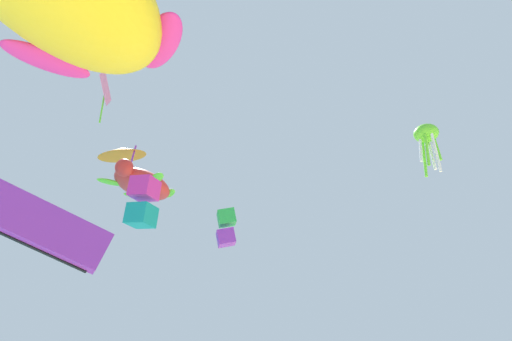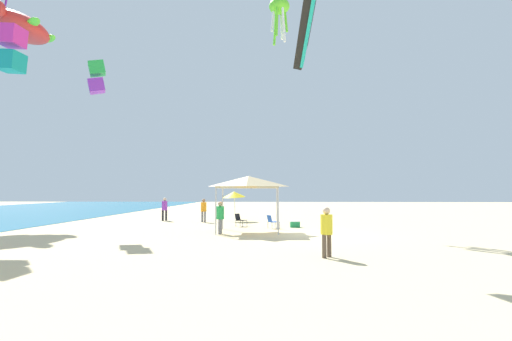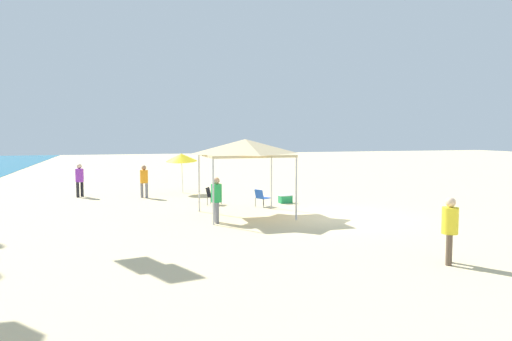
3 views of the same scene
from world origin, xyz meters
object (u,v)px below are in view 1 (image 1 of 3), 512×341
object	(u,v)px
kite_delta_orange	(122,152)
kite_turtle_red	(142,184)
kite_parafoil_purple	(32,221)
kite_diamond_pink	(105,90)
kite_box_green	(226,228)
kite_box_magenta	(143,202)
kite_octopus_lime	(427,136)

from	to	relation	value
kite_delta_orange	kite_turtle_red	xyz separation A→B (m)	(-3.45, -4.71, -5.13)
kite_parafoil_purple	kite_turtle_red	bearing A→B (deg)	70.58
kite_diamond_pink	kite_box_green	size ratio (longest dim) A/B	2.07
kite_parafoil_purple	kite_diamond_pink	world-z (taller)	kite_diamond_pink
kite_box_magenta	kite_octopus_lime	distance (m)	16.91
kite_diamond_pink	kite_turtle_red	xyz separation A→B (m)	(7.14, 0.81, -4.05)
kite_box_magenta	kite_delta_orange	xyz separation A→B (m)	(14.37, 11.77, 11.08)
kite_octopus_lime	kite_turtle_red	size ratio (longest dim) A/B	0.49
kite_box_magenta	kite_parafoil_purple	world-z (taller)	kite_box_magenta
kite_diamond_pink	kite_turtle_red	distance (m)	8.25
kite_turtle_red	kite_diamond_pink	bearing A→B (deg)	3.19
kite_parafoil_purple	kite_box_green	size ratio (longest dim) A/B	1.76
kite_parafoil_purple	kite_delta_orange	size ratio (longest dim) A/B	0.61
kite_diamond_pink	kite_box_magenta	bearing A→B (deg)	-129.99
kite_octopus_lime	kite_diamond_pink	size ratio (longest dim) A/B	0.77
kite_box_magenta	kite_box_green	bearing A→B (deg)	-33.93
kite_delta_orange	kite_diamond_pink	size ratio (longest dim) A/B	1.40
kite_parafoil_purple	kite_turtle_red	distance (m)	21.73
kite_parafoil_purple	kite_delta_orange	distance (m)	28.72
kite_diamond_pink	kite_box_green	bearing A→B (deg)	-98.98
kite_octopus_lime	kite_diamond_pink	xyz separation A→B (m)	(-4.00, 20.21, 4.50)
kite_octopus_lime	kite_delta_orange	size ratio (longest dim) A/B	0.55
kite_box_green	kite_turtle_red	size ratio (longest dim) A/B	0.31
kite_octopus_lime	kite_box_green	size ratio (longest dim) A/B	1.59
kite_box_green	kite_turtle_red	world-z (taller)	kite_turtle_red
kite_octopus_lime	kite_box_magenta	bearing A→B (deg)	-159.55
kite_box_magenta	kite_box_green	distance (m)	4.71
kite_box_green	kite_delta_orange	bearing A→B (deg)	-150.26
kite_octopus_lime	kite_delta_orange	distance (m)	27.14
kite_delta_orange	kite_box_green	xyz separation A→B (m)	(-10.62, -14.58, -11.51)
kite_parafoil_purple	kite_box_green	bearing A→B (deg)	36.87
kite_parafoil_purple	kite_box_green	distance (m)	11.38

